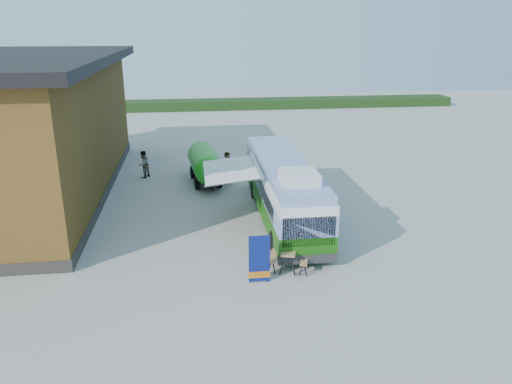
{
  "coord_description": "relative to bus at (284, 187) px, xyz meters",
  "views": [
    {
      "loc": [
        -1.73,
        -17.82,
        8.98
      ],
      "look_at": [
        1.18,
        4.47,
        1.4
      ],
      "focal_mm": 35.0,
      "sensor_mm": 36.0,
      "label": 1
    }
  ],
  "objects": [
    {
      "name": "barn",
      "position": [
        -12.99,
        5.61,
        1.98
      ],
      "size": [
        9.6,
        21.2,
        7.5
      ],
      "color": "brown",
      "rests_on": "ground"
    },
    {
      "name": "bus",
      "position": [
        0.0,
        0.0,
        0.0
      ],
      "size": [
        2.36,
        10.98,
        3.37
      ],
      "rotation": [
        0.0,
        0.0,
        -0.0
      ],
      "color": "#1C7112",
      "rests_on": "ground"
    },
    {
      "name": "awning",
      "position": [
        -2.35,
        -0.04,
        0.84
      ],
      "size": [
        2.55,
        4.17,
        0.51
      ],
      "rotation": [
        0.0,
        0.0,
        -0.0
      ],
      "color": "white",
      "rests_on": "ground"
    },
    {
      "name": "ground",
      "position": [
        -2.49,
        -4.39,
        -1.61
      ],
      "size": [
        100.0,
        100.0,
        0.0
      ],
      "primitive_type": "plane",
      "color": "#BCB7AD",
      "rests_on": "ground"
    },
    {
      "name": "person_b",
      "position": [
        -7.25,
        7.9,
        -0.77
      ],
      "size": [
        0.99,
        1.03,
        1.68
      ],
      "primitive_type": "imported",
      "rotation": [
        0.0,
        0.0,
        -2.19
      ],
      "color": "#999999",
      "rests_on": "ground"
    },
    {
      "name": "banner",
      "position": [
        -2.0,
        -6.06,
        -0.86
      ],
      "size": [
        0.8,
        0.18,
        1.84
      ],
      "rotation": [
        0.0,
        0.0,
        -0.0
      ],
      "color": "navy",
      "rests_on": "ground"
    },
    {
      "name": "person_a",
      "position": [
        -2.22,
        5.83,
        -0.63
      ],
      "size": [
        0.85,
        0.73,
        1.95
      ],
      "primitive_type": "imported",
      "rotation": [
        0.0,
        0.0,
        0.46
      ],
      "color": "#999999",
      "rests_on": "ground"
    },
    {
      "name": "hedge",
      "position": [
        5.51,
        33.61,
        -1.11
      ],
      "size": [
        40.0,
        3.0,
        1.0
      ],
      "primitive_type": "cube",
      "color": "#264419",
      "rests_on": "ground"
    },
    {
      "name": "picnic_table",
      "position": [
        -0.72,
        -5.16,
        -0.99
      ],
      "size": [
        1.76,
        1.65,
        0.83
      ],
      "rotation": [
        0.0,
        0.0,
        -0.28
      ],
      "color": "#AF7E52",
      "rests_on": "ground"
    },
    {
      "name": "slurry_tanker",
      "position": [
        -3.53,
        6.37,
        -0.4
      ],
      "size": [
        2.05,
        5.66,
        2.09
      ],
      "rotation": [
        0.0,
        0.0,
        0.1
      ],
      "color": "#1C9D1C",
      "rests_on": "ground"
    }
  ]
}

